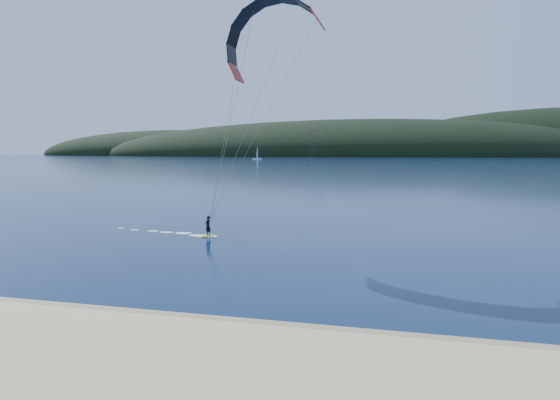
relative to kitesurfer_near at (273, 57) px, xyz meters
name	(u,v)px	position (x,y,z in m)	size (l,w,h in m)	color
ground	(80,366)	(-1.31, -22.17, -14.64)	(1800.00, 1800.00, 0.00)	#071736
wet_sand	(145,321)	(-1.31, -17.67, -14.59)	(220.00, 2.50, 0.10)	olive
headland	(390,156)	(-0.68, 723.11, -14.64)	(1200.00, 310.00, 140.00)	black
kitesurfer_near	(273,57)	(0.00, 0.00, 0.00)	(22.05, 6.13, 18.88)	#AFDE1A
kitesurfer_far	(316,137)	(-25.84, 175.82, -1.07)	(7.86, 4.41, 16.35)	#AFDE1A
sailboat	(257,158)	(-113.74, 381.34, -13.77)	(8.26, 5.31, 11.74)	white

